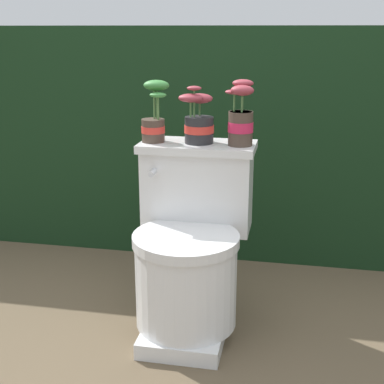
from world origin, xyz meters
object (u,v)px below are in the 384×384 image
object	(u,v)px
potted_plant_left	(154,117)
potted_plant_middle	(241,119)
potted_plant_midleft	(198,122)
toilet	(190,250)

from	to	relation	value
potted_plant_left	potted_plant_middle	world-z (taller)	potted_plant_middle
potted_plant_left	potted_plant_midleft	xyz separation A→B (m)	(0.17, 0.01, -0.01)
toilet	potted_plant_left	size ratio (longest dim) A/B	3.00
toilet	potted_plant_left	distance (m)	0.52
potted_plant_left	potted_plant_middle	xyz separation A→B (m)	(0.33, -0.01, 0.00)
potted_plant_left	potted_plant_middle	size ratio (longest dim) A/B	0.97
potted_plant_midleft	toilet	bearing A→B (deg)	-90.69
potted_plant_left	potted_plant_middle	bearing A→B (deg)	-0.92
potted_plant_left	toilet	bearing A→B (deg)	-40.19
potted_plant_midleft	potted_plant_middle	size ratio (longest dim) A/B	0.89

